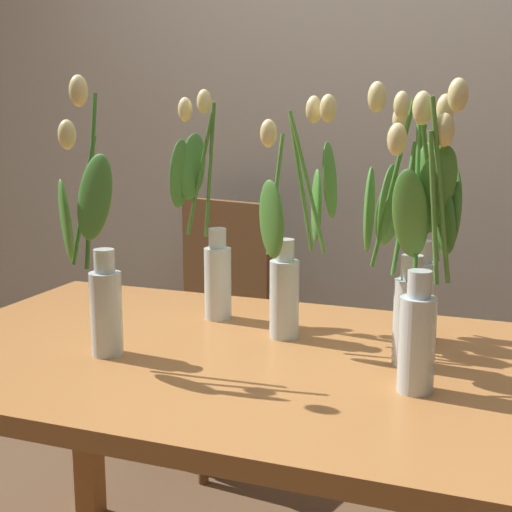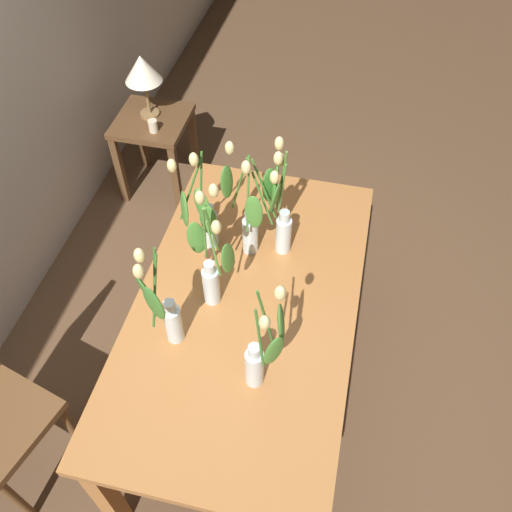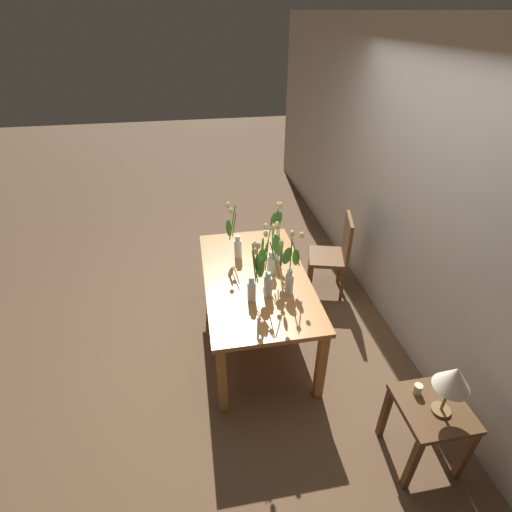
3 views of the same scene
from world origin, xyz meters
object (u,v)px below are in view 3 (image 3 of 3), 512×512
object	(u,v)px
side_table	(430,417)
pillar_candle	(418,389)
tulip_vase_4	(276,240)
tulip_vase_0	(266,272)
dining_chair	(336,252)
tulip_vase_2	(290,273)
table_lamp	(454,379)
tulip_vase_3	(272,255)
dining_table	(256,285)
tulip_vase_5	(254,282)
tulip_vase_1	(235,241)

from	to	relation	value
side_table	pillar_candle	xyz separation A→B (m)	(-0.12, -0.06, 0.16)
side_table	tulip_vase_4	bearing A→B (deg)	-156.27
tulip_vase_0	dining_chair	bearing A→B (deg)	132.63
tulip_vase_2	table_lamp	bearing A→B (deg)	32.30
tulip_vase_4	pillar_candle	bearing A→B (deg)	23.43
tulip_vase_3	side_table	xyz separation A→B (m)	(1.34, 0.80, -0.52)
dining_table	pillar_candle	distance (m)	1.51
tulip_vase_5	pillar_candle	size ratio (longest dim) A/B	7.60
tulip_vase_2	dining_table	bearing A→B (deg)	-136.58
tulip_vase_2	side_table	size ratio (longest dim) A/B	1.01
tulip_vase_0	pillar_candle	world-z (taller)	tulip_vase_0
tulip_vase_2	tulip_vase_0	bearing A→B (deg)	-82.43
pillar_candle	tulip_vase_5	bearing A→B (deg)	-133.79
tulip_vase_5	table_lamp	distance (m)	1.48
tulip_vase_4	tulip_vase_5	size ratio (longest dim) A/B	0.99
tulip_vase_4	side_table	size ratio (longest dim) A/B	1.03
dining_table	table_lamp	bearing A→B (deg)	34.58
side_table	pillar_candle	world-z (taller)	pillar_candle
dining_table	tulip_vase_4	xyz separation A→B (m)	(-0.25, 0.23, 0.29)
pillar_candle	tulip_vase_2	bearing A→B (deg)	-147.05
tulip_vase_4	table_lamp	size ratio (longest dim) A/B	1.42
dining_table	side_table	size ratio (longest dim) A/B	2.91
dining_table	table_lamp	size ratio (longest dim) A/B	4.02
dining_chair	pillar_candle	size ratio (longest dim) A/B	12.40
dining_table	tulip_vase_4	distance (m)	0.45
dining_table	tulip_vase_5	world-z (taller)	tulip_vase_5
tulip_vase_1	tulip_vase_4	distance (m)	0.38
tulip_vase_0	table_lamp	world-z (taller)	tulip_vase_0
tulip_vase_3	table_lamp	size ratio (longest dim) A/B	1.38
tulip_vase_2	tulip_vase_5	xyz separation A→B (m)	(0.08, -0.31, 0.01)
tulip_vase_1	tulip_vase_5	xyz separation A→B (m)	(0.66, 0.06, 0.00)
tulip_vase_1	side_table	bearing A→B (deg)	32.47
side_table	pillar_candle	bearing A→B (deg)	-152.48
tulip_vase_4	pillar_candle	size ratio (longest dim) A/B	7.55
dining_chair	side_table	distance (m)	1.94
side_table	table_lamp	size ratio (longest dim) A/B	1.38
tulip_vase_5	dining_chair	world-z (taller)	tulip_vase_5
tulip_vase_2	pillar_candle	bearing A→B (deg)	32.95
dining_table	tulip_vase_5	bearing A→B (deg)	-12.02
tulip_vase_4	tulip_vase_1	bearing A→B (deg)	-102.94
tulip_vase_3	tulip_vase_5	bearing A→B (deg)	-32.63
dining_chair	side_table	bearing A→B (deg)	-1.11
table_lamp	tulip_vase_2	bearing A→B (deg)	-147.70
dining_chair	table_lamp	size ratio (longest dim) A/B	2.34
table_lamp	dining_table	bearing A→B (deg)	-145.42
dining_chair	pillar_candle	xyz separation A→B (m)	(1.82, -0.10, 0.06)
pillar_candle	dining_table	bearing A→B (deg)	-144.65
tulip_vase_3	dining_chair	distance (m)	1.11
tulip_vase_1	dining_chair	size ratio (longest dim) A/B	0.62
tulip_vase_3	side_table	size ratio (longest dim) A/B	1.00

